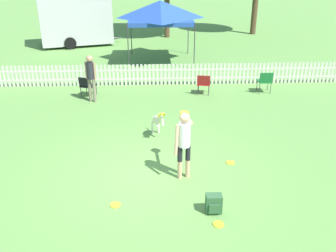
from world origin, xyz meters
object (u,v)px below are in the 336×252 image
object	(u,v)px
frisbee_near_dog	(115,205)
canopy_tent_main	(160,11)
folding_chair_center	(265,80)
spectator_standing	(91,74)
frisbee_near_handler	(230,163)
equipment_trailer	(75,21)
backpack_on_grass	(214,204)
frisbee_midfield	(218,224)
leaping_dog	(158,119)
folding_chair_green_right	(204,83)
folding_chair_blue_left	(87,85)
handler_person	(184,137)

from	to	relation	value
frisbee_near_dog	canopy_tent_main	bearing A→B (deg)	83.86
folding_chair_center	spectator_standing	size ratio (longest dim) A/B	0.50
frisbee_near_handler	folding_chair_center	xyz separation A→B (m)	(2.38, 5.36, 0.50)
frisbee_near_dog	folding_chair_center	xyz separation A→B (m)	(5.20, 7.04, 0.50)
frisbee_near_handler	equipment_trailer	xyz separation A→B (m)	(-6.42, 14.41, 1.42)
backpack_on_grass	spectator_standing	world-z (taller)	spectator_standing
frisbee_near_handler	frisbee_midfield	xyz separation A→B (m)	(-0.72, -2.41, 0.00)
leaping_dog	folding_chair_green_right	xyz separation A→B (m)	(1.82, 3.68, -0.10)
leaping_dog	frisbee_midfield	size ratio (longest dim) A/B	4.71
equipment_trailer	folding_chair_green_right	bearing A→B (deg)	-71.40
frisbee_near_handler	folding_chair_blue_left	distance (m)	6.89
spectator_standing	folding_chair_green_right	bearing A→B (deg)	-150.67
handler_person	spectator_standing	distance (m)	6.01
frisbee_near_dog	folding_chair_center	size ratio (longest dim) A/B	0.26
frisbee_midfield	folding_chair_green_right	size ratio (longest dim) A/B	0.28
frisbee_midfield	backpack_on_grass	xyz separation A→B (m)	(-0.04, 0.41, 0.19)
frisbee_midfield	frisbee_near_dog	bearing A→B (deg)	160.85
spectator_standing	frisbee_near_dog	bearing A→B (deg)	123.26
equipment_trailer	backpack_on_grass	bearing A→B (deg)	-87.36
folding_chair_center	backpack_on_grass	bearing A→B (deg)	69.08
handler_person	leaping_dog	xyz separation A→B (m)	(-0.57, 2.17, -0.49)
frisbee_near_handler	folding_chair_green_right	distance (m)	5.29
frisbee_near_handler	backpack_on_grass	xyz separation A→B (m)	(-0.76, -2.01, 0.19)
leaping_dog	frisbee_midfield	xyz separation A→B (m)	(1.12, -4.01, -0.56)
handler_person	frisbee_near_dog	size ratio (longest dim) A/B	7.58
spectator_standing	frisbee_near_handler	bearing A→B (deg)	153.01
frisbee_near_handler	frisbee_midfield	world-z (taller)	same
leaping_dog	spectator_standing	xyz separation A→B (m)	(-2.33, 3.09, 0.47)
leaping_dog	equipment_trailer	world-z (taller)	equipment_trailer
leaping_dog	spectator_standing	world-z (taller)	spectator_standing
leaping_dog	equipment_trailer	bearing A→B (deg)	-84.67
backpack_on_grass	folding_chair_green_right	xyz separation A→B (m)	(0.74, 7.27, 0.27)
frisbee_midfield	folding_chair_center	bearing A→B (deg)	68.27
leaping_dog	folding_chair_center	bearing A→B (deg)	-152.54
leaping_dog	frisbee_near_dog	distance (m)	3.47
handler_person	canopy_tent_main	distance (m)	11.06
frisbee_near_handler	equipment_trailer	size ratio (longest dim) A/B	0.04
leaping_dog	folding_chair_blue_left	xyz separation A→B (m)	(-2.60, 3.66, -0.11)
frisbee_near_dog	frisbee_midfield	bearing A→B (deg)	-19.15
frisbee_near_dog	backpack_on_grass	distance (m)	2.10
frisbee_midfield	folding_chair_green_right	distance (m)	7.73
frisbee_near_handler	spectator_standing	bearing A→B (deg)	131.70
handler_person	folding_chair_blue_left	bearing A→B (deg)	104.21
folding_chair_green_right	spectator_standing	size ratio (longest dim) A/B	0.47
handler_person	folding_chair_center	world-z (taller)	handler_person
canopy_tent_main	folding_chair_center	bearing A→B (deg)	-52.18
folding_chair_blue_left	canopy_tent_main	size ratio (longest dim) A/B	0.25
leaping_dog	folding_chair_center	xyz separation A→B (m)	(4.22, 3.77, -0.06)
folding_chair_center	folding_chair_green_right	xyz separation A→B (m)	(-2.40, -0.09, -0.03)
frisbee_near_dog	equipment_trailer	bearing A→B (deg)	102.58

